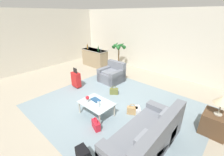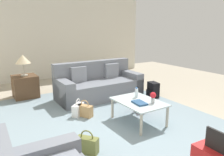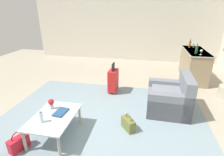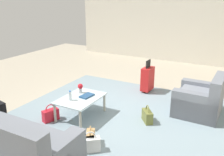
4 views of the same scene
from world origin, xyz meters
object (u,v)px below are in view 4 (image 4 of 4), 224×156
couch (4,146)px  handbag_tan (91,139)px  water_bottle (70,96)px  coffee_table_book (87,96)px  handbag_red (51,115)px  handbag_olive (147,116)px  flower_vase (80,87)px  handbag_white (90,144)px  suitcase_red (147,79)px  armchair (202,101)px  coffee_table (80,100)px

couch → handbag_tan: (-1.01, 0.85, -0.18)m
water_bottle → coffee_table_book: water_bottle is taller
handbag_red → handbag_olive: same height
flower_vase → handbag_red: (0.66, -0.28, -0.42)m
coffee_table_book → flower_vase: 0.27m
couch → handbag_olive: (-2.24, 1.40, -0.18)m
flower_vase → coffee_table_book: bearing=66.5°
handbag_white → handbag_olive: size_ratio=1.00×
handbag_white → handbag_red: bearing=-111.2°
suitcase_red → armchair: bearing=64.5°
couch → armchair: 3.84m
suitcase_red → coffee_table_book: bearing=-18.3°
couch → armchair: couch is taller
couch → suitcase_red: size_ratio=2.53×
coffee_table → suitcase_red: (-2.00, 0.70, -0.02)m
handbag_white → handbag_olive: bearing=161.5°
water_bottle → handbag_red: (0.24, -0.33, -0.39)m
coffee_table → flower_vase: bearing=-145.7°
armchair → suitcase_red: bearing=-115.5°
coffee_table → handbag_tan: size_ratio=2.78×
couch → handbag_red: size_ratio=6.02×
armchair → coffee_table: size_ratio=0.97×
handbag_white → suitcase_red: bearing=-177.3°
couch → water_bottle: size_ratio=10.56×
couch → flower_vase: 2.03m
handbag_tan → flower_vase: bearing=-138.2°
flower_vase → handbag_olive: flower_vase is taller
coffee_table → handbag_olive: size_ratio=2.78×
handbag_white → coffee_table_book: bearing=-144.2°
handbag_tan → handbag_olive: same height
handbag_tan → couch: bearing=-40.2°
flower_vase → handbag_tan: flower_vase is taller
flower_vase → handbag_olive: bearing=98.6°
water_bottle → suitcase_red: bearing=160.0°
coffee_table → suitcase_red: size_ratio=1.17×
coffee_table_book → handbag_olive: size_ratio=0.83×
armchair → coffee_table: (1.30, -2.17, 0.07)m
couch → flower_vase: (-2.02, -0.05, 0.24)m
coffee_table → flower_vase: size_ratio=4.85×
water_bottle → flower_vase: 0.42m
handbag_red → armchair: bearing=123.7°
couch → handbag_red: 1.41m
handbag_white → flower_vase: bearing=-139.3°
handbag_tan → handbag_red: 1.24m
coffee_table → handbag_red: bearing=-44.7°
handbag_olive → couch: bearing=-32.0°
handbag_tan → handbag_red: bearing=-106.5°
armchair → handbag_tan: (2.09, -1.42, -0.17)m
coffee_table_book → flower_vase: bearing=-107.5°
armchair → handbag_white: armchair is taller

